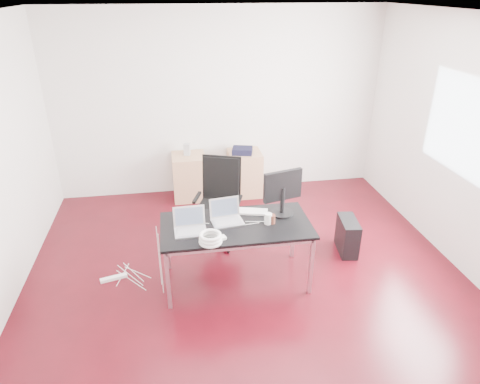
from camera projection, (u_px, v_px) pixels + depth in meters
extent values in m
plane|color=#38060D|center=(248.00, 280.00, 4.88)|extent=(5.00, 5.00, 0.00)
plane|color=silver|center=(250.00, 15.00, 3.65)|extent=(5.00, 5.00, 0.00)
plane|color=silver|center=(219.00, 104.00, 6.48)|extent=(5.00, 0.00, 5.00)
plane|color=silver|center=(343.00, 363.00, 2.05)|extent=(5.00, 0.00, 5.00)
plane|color=silver|center=(476.00, 152.00, 4.63)|extent=(0.00, 5.00, 5.00)
plane|color=white|center=(467.00, 129.00, 4.72)|extent=(0.00, 1.50, 1.50)
cube|color=black|center=(236.00, 226.00, 4.57)|extent=(1.60, 0.80, 0.03)
cube|color=silver|center=(168.00, 280.00, 4.31)|extent=(0.04, 0.04, 0.70)
cube|color=silver|center=(167.00, 243.00, 4.93)|extent=(0.04, 0.04, 0.70)
cube|color=silver|center=(311.00, 266.00, 4.52)|extent=(0.04, 0.04, 0.70)
cube|color=silver|center=(293.00, 232.00, 5.14)|extent=(0.04, 0.04, 0.70)
cylinder|color=black|center=(218.00, 226.00, 5.50)|extent=(0.06, 0.06, 0.47)
cube|color=black|center=(218.00, 208.00, 5.39)|extent=(0.61, 0.59, 0.06)
cube|color=black|center=(221.00, 179.00, 5.45)|extent=(0.47, 0.24, 0.55)
cube|color=#A77753|center=(189.00, 177.00, 6.63)|extent=(0.50, 0.50, 0.70)
cube|color=#A77753|center=(245.00, 173.00, 6.76)|extent=(0.50, 0.50, 0.70)
cube|color=black|center=(347.00, 236.00, 5.32)|extent=(0.26, 0.47, 0.44)
cylinder|color=black|center=(236.00, 185.00, 6.84)|extent=(0.25, 0.25, 0.28)
cube|color=white|center=(114.00, 278.00, 4.88)|extent=(0.31, 0.13, 0.04)
cube|color=silver|center=(191.00, 232.00, 4.40)|extent=(0.34, 0.24, 0.01)
cube|color=silver|center=(189.00, 217.00, 4.45)|extent=(0.33, 0.06, 0.22)
cube|color=#475166|center=(189.00, 217.00, 4.45)|extent=(0.29, 0.05, 0.18)
cube|color=silver|center=(228.00, 222.00, 4.59)|extent=(0.36, 0.27, 0.01)
cube|color=silver|center=(225.00, 208.00, 4.63)|extent=(0.33, 0.09, 0.22)
cube|color=#475166|center=(225.00, 208.00, 4.63)|extent=(0.29, 0.08, 0.18)
cylinder|color=black|center=(282.00, 213.00, 4.77)|extent=(0.26, 0.26, 0.02)
cylinder|color=black|center=(282.00, 200.00, 4.70)|extent=(0.05, 0.05, 0.30)
cube|color=black|center=(283.00, 185.00, 4.64)|extent=(0.45, 0.16, 0.34)
cube|color=#475166|center=(282.00, 184.00, 4.66)|extent=(0.38, 0.11, 0.29)
cube|color=white|center=(248.00, 211.00, 4.80)|extent=(0.46, 0.25, 0.02)
cylinder|color=white|center=(268.00, 219.00, 4.55)|extent=(0.10, 0.10, 0.12)
cylinder|color=#4F261B|center=(272.00, 219.00, 4.56)|extent=(0.09, 0.09, 0.10)
torus|color=white|center=(211.00, 241.00, 4.22)|extent=(0.24, 0.24, 0.04)
torus|color=white|center=(210.00, 238.00, 4.21)|extent=(0.23, 0.23, 0.04)
torus|color=white|center=(210.00, 235.00, 4.19)|extent=(0.22, 0.22, 0.04)
cube|color=white|center=(222.00, 238.00, 4.29)|extent=(0.09, 0.09, 0.03)
cube|color=#9E9E9E|center=(187.00, 149.00, 6.46)|extent=(0.11, 0.10, 0.18)
cube|color=black|center=(242.00, 151.00, 6.54)|extent=(0.35, 0.31, 0.09)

